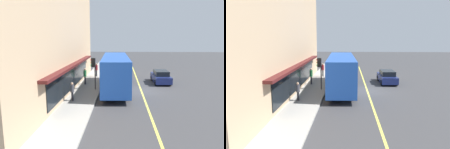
% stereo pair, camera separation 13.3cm
% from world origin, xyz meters
% --- Properties ---
extents(ground, '(120.00, 120.00, 0.00)m').
position_xyz_m(ground, '(0.00, 0.00, 0.00)').
color(ground, '#38383A').
extents(sidewalk, '(80.00, 2.70, 0.15)m').
position_xyz_m(sidewalk, '(0.00, 5.51, 0.07)').
color(sidewalk, '#9E9B93').
rests_on(sidewalk, ground).
extents(lane_centre_stripe, '(36.00, 0.16, 0.01)m').
position_xyz_m(lane_centre_stripe, '(0.00, 0.00, 0.00)').
color(lane_centre_stripe, '#D8D14C').
rests_on(lane_centre_stripe, ground).
extents(storefront_building, '(24.51, 8.69, 14.16)m').
position_xyz_m(storefront_building, '(-0.80, 10.90, 7.07)').
color(storefront_building, tan).
rests_on(storefront_building, ground).
extents(bus, '(11.21, 2.92, 3.50)m').
position_xyz_m(bus, '(0.36, 2.66, 1.99)').
color(bus, '#1E4CAD').
rests_on(bus, ground).
extents(traffic_light, '(0.30, 0.52, 3.20)m').
position_xyz_m(traffic_light, '(-0.25, 4.84, 2.53)').
color(traffic_light, '#2D2D33').
rests_on(traffic_light, sidewalk).
extents(car_navy, '(4.33, 1.91, 1.52)m').
position_xyz_m(car_navy, '(3.86, -2.66, 0.74)').
color(car_navy, navy).
rests_on(car_navy, ground).
extents(pedestrian_at_corner, '(0.34, 0.34, 1.78)m').
position_xyz_m(pedestrian_at_corner, '(6.97, 5.41, 1.23)').
color(pedestrian_at_corner, black).
rests_on(pedestrian_at_corner, sidewalk).
extents(pedestrian_by_curb, '(0.34, 0.34, 1.57)m').
position_xyz_m(pedestrian_by_curb, '(-4.22, 6.11, 1.09)').
color(pedestrian_by_curb, black).
rests_on(pedestrian_by_curb, sidewalk).
extents(pedestrian_near_storefront, '(0.34, 0.34, 1.83)m').
position_xyz_m(pedestrian_near_storefront, '(2.05, 6.12, 1.26)').
color(pedestrian_near_storefront, black).
rests_on(pedestrian_near_storefront, sidewalk).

